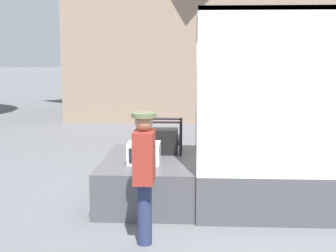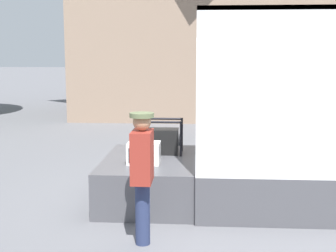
% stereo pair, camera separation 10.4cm
% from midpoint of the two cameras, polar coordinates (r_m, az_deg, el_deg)
% --- Properties ---
extents(ground_plane, '(160.00, 160.00, 0.00)m').
position_cam_midpoint_polar(ground_plane, '(7.57, 3.78, -8.96)').
color(ground_plane, slate).
extents(tailgate_deck, '(1.46, 2.22, 0.67)m').
position_cam_midpoint_polar(tailgate_deck, '(7.51, -1.79, -6.43)').
color(tailgate_deck, '#4C4C51').
rests_on(tailgate_deck, ground).
extents(microwave, '(0.48, 0.40, 0.32)m').
position_cam_midpoint_polar(microwave, '(7.05, -2.54, -3.30)').
color(microwave, white).
rests_on(microwave, tailgate_deck).
extents(portable_generator, '(0.73, 0.44, 0.57)m').
position_cam_midpoint_polar(portable_generator, '(7.75, -0.38, -1.79)').
color(portable_generator, black).
rests_on(portable_generator, tailgate_deck).
extents(worker_person, '(0.29, 0.44, 1.62)m').
position_cam_midpoint_polar(worker_person, '(5.61, -2.63, -4.82)').
color(worker_person, navy).
rests_on(worker_person, ground).
extents(house_backdrop, '(9.72, 8.00, 8.34)m').
position_cam_midpoint_polar(house_backdrop, '(19.41, 4.52, 14.44)').
color(house_backdrop, gray).
rests_on(house_backdrop, ground).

